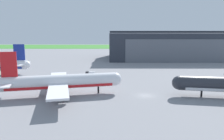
{
  "coord_description": "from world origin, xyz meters",
  "views": [
    {
      "loc": [
        -9.56,
        -65.69,
        19.72
      ],
      "look_at": [
        -10.08,
        16.92,
        4.65
      ],
      "focal_mm": 36.7,
      "sensor_mm": 36.0,
      "label": 1
    }
  ],
  "objects": [
    {
      "name": "grass_field_strip",
      "position": [
        0.0,
        185.69,
        0.04
      ],
      "size": [
        440.0,
        56.0,
        0.08
      ],
      "primitive_type": "cube",
      "color": "#408A34",
      "rests_on": "ground_plane"
    },
    {
      "name": "airliner_near_left",
      "position": [
        -25.02,
        0.04,
        4.03
      ],
      "size": [
        35.84,
        32.9,
        13.36
      ],
      "color": "silver",
      "rests_on": "ground_plane"
    },
    {
      "name": "ground_plane",
      "position": [
        0.0,
        0.0,
        0.0
      ],
      "size": [
        440.0,
        440.0,
        0.0
      ],
      "primitive_type": "plane",
      "color": "gray"
    },
    {
      "name": "ops_van",
      "position": [
        -19.3,
        28.25,
        1.06
      ],
      "size": [
        3.86,
        2.49,
        1.91
      ],
      "color": "#2D2D33",
      "rests_on": "ground_plane"
    },
    {
      "name": "maintenance_hangar",
      "position": [
        26.64,
        85.53,
        8.6
      ],
      "size": [
        77.12,
        38.65,
        18.12
      ],
      "color": "#2D333D",
      "rests_on": "ground_plane"
    }
  ]
}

